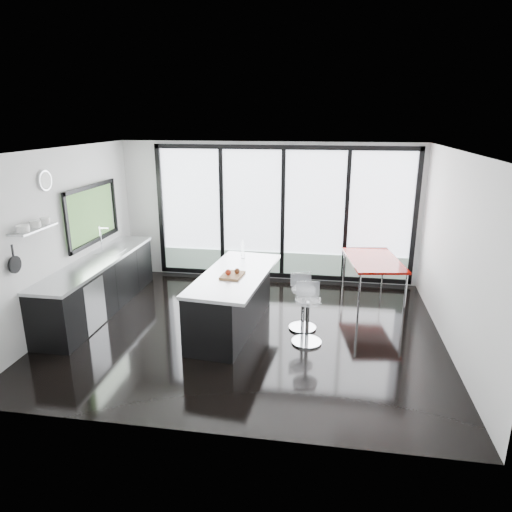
% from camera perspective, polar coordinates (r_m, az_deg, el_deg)
% --- Properties ---
extents(floor, '(6.00, 5.00, 0.00)m').
position_cam_1_polar(floor, '(7.35, -1.15, -9.25)').
color(floor, black).
rests_on(floor, ground).
extents(ceiling, '(6.00, 5.00, 0.00)m').
position_cam_1_polar(ceiling, '(6.61, -1.30, 13.08)').
color(ceiling, white).
rests_on(ceiling, wall_back).
extents(wall_back, '(6.00, 0.09, 2.80)m').
position_cam_1_polar(wall_back, '(9.21, 3.19, 4.56)').
color(wall_back, silver).
rests_on(wall_back, ground).
extents(wall_front, '(6.00, 0.00, 2.80)m').
position_cam_1_polar(wall_front, '(4.55, -6.87, -7.12)').
color(wall_front, silver).
rests_on(wall_front, ground).
extents(wall_left, '(0.26, 5.00, 2.80)m').
position_cam_1_polar(wall_left, '(8.11, -22.05, 3.73)').
color(wall_left, silver).
rests_on(wall_left, ground).
extents(wall_right, '(0.00, 5.00, 2.80)m').
position_cam_1_polar(wall_right, '(6.99, 23.77, 0.15)').
color(wall_right, silver).
rests_on(wall_right, ground).
extents(counter_cabinets, '(0.69, 3.24, 1.36)m').
position_cam_1_polar(counter_cabinets, '(8.37, -19.02, -3.42)').
color(counter_cabinets, black).
rests_on(counter_cabinets, floor).
extents(island, '(1.18, 2.37, 1.21)m').
position_cam_1_polar(island, '(7.28, -3.11, -5.47)').
color(island, black).
rests_on(island, floor).
extents(bar_stool_near, '(0.49, 0.49, 0.71)m').
position_cam_1_polar(bar_stool_near, '(6.86, 6.42, -8.09)').
color(bar_stool_near, silver).
rests_on(bar_stool_near, floor).
extents(bar_stool_far, '(0.57, 0.57, 0.70)m').
position_cam_1_polar(bar_stool_far, '(7.30, 5.90, -6.54)').
color(bar_stool_far, silver).
rests_on(bar_stool_far, floor).
extents(red_table, '(1.09, 1.64, 0.82)m').
position_cam_1_polar(red_table, '(8.56, 14.29, -2.96)').
color(red_table, '#730500').
rests_on(red_table, floor).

